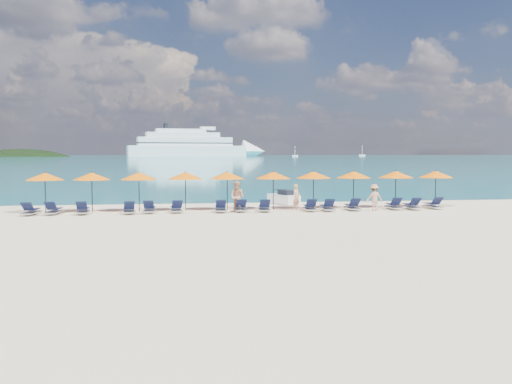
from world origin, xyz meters
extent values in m
plane|color=beige|center=(0.00, 0.00, 0.00)|extent=(1400.00, 1400.00, 0.00)
cube|color=#1FA9B2|center=(0.00, 660.00, 0.01)|extent=(1600.00, 1300.00, 0.01)
ellipsoid|color=black|center=(-150.00, 560.00, -35.00)|extent=(162.00, 126.00, 85.50)
cube|color=white|center=(10.97, 567.81, 5.51)|extent=(123.09, 41.19, 11.01)
cone|color=white|center=(82.71, 579.49, 5.51)|extent=(27.80, 27.80, 24.23)
cube|color=white|center=(8.80, 567.46, 15.42)|extent=(98.65, 34.04, 8.81)
cube|color=white|center=(6.62, 567.11, 22.02)|extent=(76.78, 28.37, 5.51)
cube|color=white|center=(4.45, 566.75, 26.43)|extent=(52.34, 21.21, 3.85)
cube|color=black|center=(8.80, 567.46, 13.76)|extent=(99.88, 34.45, 0.99)
cube|color=black|center=(8.80, 567.46, 17.62)|extent=(97.42, 33.63, 0.99)
cylinder|color=black|center=(-10.55, 564.31, 30.83)|extent=(4.85, 4.85, 6.06)
cube|color=white|center=(112.03, 508.13, 0.74)|extent=(5.57, 1.86, 1.49)
cylinder|color=white|center=(112.03, 508.13, 5.57)|extent=(0.33, 0.33, 9.28)
cube|color=white|center=(207.44, 591.04, 0.92)|extent=(6.86, 2.29, 1.83)
cylinder|color=white|center=(207.44, 591.04, 6.86)|extent=(0.41, 0.41, 11.44)
cube|color=white|center=(2.68, 8.85, 0.32)|extent=(1.83, 2.73, 0.59)
cube|color=black|center=(2.76, 8.66, 0.75)|extent=(0.89, 1.19, 0.37)
cylinder|color=black|center=(2.44, 9.45, 0.91)|extent=(0.57, 0.27, 0.06)
imported|color=tan|center=(2.61, 4.66, 0.76)|extent=(0.65, 0.65, 1.52)
imported|color=tan|center=(-0.91, 3.95, 0.87)|extent=(0.98, 0.88, 1.75)
imported|color=tan|center=(7.00, 3.84, 0.76)|extent=(1.00, 0.48, 1.52)
cylinder|color=black|center=(-11.45, 5.34, 1.10)|extent=(0.05, 0.05, 2.20)
cone|color=#FF6C05|center=(-11.45, 5.34, 2.02)|extent=(2.10, 2.10, 0.42)
sphere|color=black|center=(-11.45, 5.34, 2.24)|extent=(0.08, 0.08, 0.08)
cylinder|color=black|center=(-8.93, 5.25, 1.10)|extent=(0.05, 0.05, 2.20)
cone|color=#FF6C05|center=(-8.93, 5.25, 2.02)|extent=(2.10, 2.10, 0.42)
sphere|color=black|center=(-8.93, 5.25, 2.24)|extent=(0.08, 0.08, 0.08)
cylinder|color=black|center=(-6.35, 5.27, 1.10)|extent=(0.05, 0.05, 2.20)
cone|color=#FF6C05|center=(-6.35, 5.27, 2.02)|extent=(2.10, 2.10, 0.42)
sphere|color=black|center=(-6.35, 5.27, 2.24)|extent=(0.08, 0.08, 0.08)
cylinder|color=black|center=(-3.73, 5.39, 1.10)|extent=(0.05, 0.05, 2.20)
cone|color=#FF6C05|center=(-3.73, 5.39, 2.02)|extent=(2.10, 2.10, 0.42)
sphere|color=black|center=(-3.73, 5.39, 2.24)|extent=(0.08, 0.08, 0.08)
cylinder|color=black|center=(-1.33, 5.42, 1.10)|extent=(0.05, 0.05, 2.20)
cone|color=#FF6C05|center=(-1.33, 5.42, 2.02)|extent=(2.10, 2.10, 0.42)
sphere|color=black|center=(-1.33, 5.42, 2.24)|extent=(0.08, 0.08, 0.08)
cylinder|color=black|center=(1.36, 5.32, 1.10)|extent=(0.05, 0.05, 2.20)
cone|color=#FF6C05|center=(1.36, 5.32, 2.02)|extent=(2.10, 2.10, 0.42)
sphere|color=black|center=(1.36, 5.32, 2.24)|extent=(0.08, 0.08, 0.08)
cylinder|color=black|center=(3.80, 5.39, 1.10)|extent=(0.05, 0.05, 2.20)
cone|color=#FF6C05|center=(3.80, 5.39, 2.02)|extent=(2.10, 2.10, 0.42)
sphere|color=black|center=(3.80, 5.39, 2.24)|extent=(0.08, 0.08, 0.08)
cylinder|color=black|center=(6.27, 5.41, 1.10)|extent=(0.05, 0.05, 2.20)
cone|color=#FF6C05|center=(6.27, 5.41, 2.02)|extent=(2.10, 2.10, 0.42)
sphere|color=black|center=(6.27, 5.41, 2.24)|extent=(0.08, 0.08, 0.08)
cylinder|color=black|center=(8.91, 5.40, 1.10)|extent=(0.05, 0.05, 2.20)
cone|color=#FF6C05|center=(8.91, 5.40, 2.02)|extent=(2.10, 2.10, 0.42)
sphere|color=black|center=(8.91, 5.40, 2.24)|extent=(0.08, 0.08, 0.08)
cylinder|color=black|center=(11.41, 5.25, 1.10)|extent=(0.05, 0.05, 2.20)
cone|color=#FF6C05|center=(11.41, 5.25, 2.02)|extent=(2.10, 2.10, 0.42)
sphere|color=black|center=(11.41, 5.25, 2.24)|extent=(0.08, 0.08, 0.08)
cube|color=silver|center=(-11.97, 4.18, 0.14)|extent=(0.75, 1.74, 0.06)
cube|color=black|center=(-11.95, 4.43, 0.30)|extent=(0.64, 1.14, 0.04)
cube|color=black|center=(-12.01, 3.63, 0.55)|extent=(0.59, 0.58, 0.43)
cube|color=silver|center=(-10.82, 4.32, 0.14)|extent=(0.76, 1.75, 0.06)
cube|color=black|center=(-10.80, 4.57, 0.30)|extent=(0.64, 1.14, 0.04)
cube|color=black|center=(-10.87, 3.78, 0.55)|extent=(0.59, 0.58, 0.43)
cube|color=silver|center=(-9.29, 4.26, 0.14)|extent=(0.68, 1.72, 0.06)
cube|color=black|center=(-9.30, 4.51, 0.30)|extent=(0.59, 1.12, 0.04)
cube|color=black|center=(-9.27, 3.71, 0.55)|extent=(0.57, 0.56, 0.43)
cube|color=silver|center=(-6.83, 4.09, 0.14)|extent=(0.79, 1.76, 0.06)
cube|color=black|center=(-6.86, 4.34, 0.30)|extent=(0.66, 1.15, 0.04)
cube|color=black|center=(-6.77, 3.54, 0.55)|extent=(0.60, 0.59, 0.43)
cube|color=silver|center=(-5.74, 4.34, 0.14)|extent=(0.69, 1.72, 0.06)
cube|color=black|center=(-5.73, 4.59, 0.30)|extent=(0.60, 1.12, 0.04)
cube|color=black|center=(-5.77, 3.79, 0.55)|extent=(0.57, 0.56, 0.43)
cube|color=silver|center=(-4.27, 4.34, 0.14)|extent=(0.75, 1.74, 0.06)
cube|color=black|center=(-4.29, 4.59, 0.30)|extent=(0.63, 1.14, 0.04)
cube|color=black|center=(-4.23, 3.79, 0.55)|extent=(0.59, 0.58, 0.43)
cube|color=silver|center=(-1.83, 4.22, 0.14)|extent=(0.69, 1.72, 0.06)
cube|color=black|center=(-1.82, 4.47, 0.30)|extent=(0.59, 1.12, 0.04)
cube|color=black|center=(-1.85, 3.67, 0.55)|extent=(0.57, 0.56, 0.43)
cube|color=silver|center=(-0.70, 4.33, 0.14)|extent=(0.63, 1.71, 0.06)
cube|color=black|center=(-0.70, 4.58, 0.30)|extent=(0.56, 1.10, 0.04)
cube|color=black|center=(-0.70, 3.78, 0.55)|extent=(0.55, 0.54, 0.43)
cube|color=silver|center=(0.64, 4.14, 0.14)|extent=(0.78, 1.75, 0.06)
cube|color=black|center=(0.66, 4.38, 0.30)|extent=(0.65, 1.15, 0.04)
cube|color=black|center=(0.59, 3.59, 0.55)|extent=(0.60, 0.59, 0.43)
cube|color=silver|center=(3.27, 4.09, 0.14)|extent=(0.75, 1.74, 0.06)
cube|color=black|center=(3.29, 4.34, 0.30)|extent=(0.63, 1.14, 0.04)
cube|color=black|center=(3.23, 3.54, 0.55)|extent=(0.59, 0.58, 0.43)
cube|color=silver|center=(4.27, 4.01, 0.14)|extent=(0.71, 1.73, 0.06)
cube|color=black|center=(4.28, 4.26, 0.30)|extent=(0.61, 1.13, 0.04)
cube|color=black|center=(4.24, 3.46, 0.55)|extent=(0.58, 0.56, 0.43)
cube|color=silver|center=(5.79, 4.15, 0.14)|extent=(0.67, 1.72, 0.06)
cube|color=black|center=(5.80, 4.40, 0.30)|extent=(0.58, 1.11, 0.04)
cube|color=black|center=(5.78, 3.60, 0.55)|extent=(0.56, 0.55, 0.43)
cube|color=silver|center=(8.35, 4.31, 0.14)|extent=(0.75, 1.74, 0.06)
cube|color=black|center=(8.37, 4.56, 0.30)|extent=(0.63, 1.14, 0.04)
cube|color=black|center=(8.31, 3.76, 0.55)|extent=(0.59, 0.58, 0.43)
cube|color=silver|center=(9.38, 4.11, 0.14)|extent=(0.62, 1.70, 0.06)
cube|color=black|center=(9.38, 4.36, 0.30)|extent=(0.55, 1.10, 0.04)
cube|color=black|center=(9.38, 3.56, 0.55)|extent=(0.55, 0.54, 0.43)
cube|color=silver|center=(10.83, 4.34, 0.14)|extent=(0.62, 1.70, 0.06)
cube|color=black|center=(10.83, 4.59, 0.30)|extent=(0.55, 1.10, 0.04)
cube|color=black|center=(10.83, 3.79, 0.55)|extent=(0.55, 0.54, 0.43)
camera|label=1|loc=(-4.48, -27.44, 3.30)|focal=40.00mm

